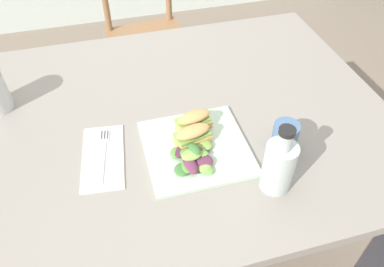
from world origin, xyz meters
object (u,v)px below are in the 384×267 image
(plate_lunch, at_px, (196,148))
(sandwich_half_back, at_px, (194,121))
(chair_wooden_far, at_px, (147,36))
(fork_on_napkin, at_px, (103,151))
(cup_extra_side, at_px, (284,138))
(sandwich_half_front, at_px, (193,135))
(dining_table, at_px, (174,143))
(bottle_cold_brew, at_px, (278,168))

(plate_lunch, bearing_deg, sandwich_half_back, 79.82)
(chair_wooden_far, height_order, fork_on_napkin, chair_wooden_far)
(cup_extra_side, bearing_deg, fork_on_napkin, 165.87)
(fork_on_napkin, xyz_separation_m, cup_extra_side, (0.45, -0.11, 0.04))
(fork_on_napkin, bearing_deg, sandwich_half_front, -9.31)
(sandwich_half_front, bearing_deg, plate_lunch, -72.13)
(dining_table, relative_size, cup_extra_side, 14.25)
(sandwich_half_back, xyz_separation_m, fork_on_napkin, (-0.25, -0.02, -0.03))
(dining_table, xyz_separation_m, plate_lunch, (0.03, -0.15, 0.12))
(chair_wooden_far, distance_m, cup_extra_side, 1.23)
(plate_lunch, xyz_separation_m, sandwich_half_front, (-0.00, 0.01, 0.03))
(plate_lunch, height_order, fork_on_napkin, plate_lunch)
(dining_table, relative_size, fork_on_napkin, 6.79)
(sandwich_half_back, height_order, cup_extra_side, cup_extra_side)
(fork_on_napkin, relative_size, bottle_cold_brew, 1.00)
(sandwich_half_front, xyz_separation_m, sandwich_half_back, (0.02, 0.05, 0.00))
(dining_table, xyz_separation_m, fork_on_napkin, (-0.21, -0.10, 0.12))
(chair_wooden_far, relative_size, fork_on_napkin, 4.69)
(bottle_cold_brew, bearing_deg, sandwich_half_back, 120.79)
(chair_wooden_far, height_order, bottle_cold_brew, bottle_cold_brew)
(fork_on_napkin, bearing_deg, bottle_cold_brew, -29.12)
(sandwich_half_back, height_order, fork_on_napkin, sandwich_half_back)
(plate_lunch, xyz_separation_m, cup_extra_side, (0.22, -0.06, 0.04))
(plate_lunch, bearing_deg, fork_on_napkin, 167.47)
(sandwich_half_front, bearing_deg, fork_on_napkin, 170.69)
(sandwich_half_front, height_order, bottle_cold_brew, bottle_cold_brew)
(dining_table, xyz_separation_m, cup_extra_side, (0.24, -0.21, 0.16))
(chair_wooden_far, distance_m, sandwich_half_front, 1.15)
(sandwich_half_front, distance_m, fork_on_napkin, 0.24)
(fork_on_napkin, height_order, cup_extra_side, cup_extra_side)
(sandwich_half_front, bearing_deg, dining_table, 99.47)
(sandwich_half_back, xyz_separation_m, bottle_cold_brew, (0.14, -0.23, 0.03))
(dining_table, bearing_deg, sandwich_half_front, -80.53)
(sandwich_half_front, xyz_separation_m, bottle_cold_brew, (0.15, -0.18, 0.03))
(plate_lunch, distance_m, sandwich_half_front, 0.04)
(chair_wooden_far, xyz_separation_m, bottle_cold_brew, (0.10, -1.27, 0.36))
(sandwich_half_back, bearing_deg, plate_lunch, -100.18)
(chair_wooden_far, relative_size, plate_lunch, 3.25)
(sandwich_half_back, bearing_deg, chair_wooden_far, 87.88)
(chair_wooden_far, height_order, plate_lunch, chair_wooden_far)
(plate_lunch, xyz_separation_m, bottle_cold_brew, (0.15, -0.16, 0.06))
(sandwich_half_back, relative_size, cup_extra_side, 1.16)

